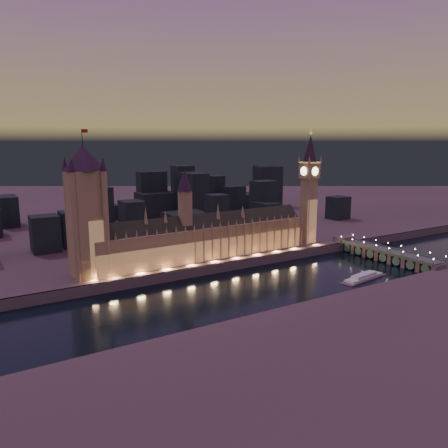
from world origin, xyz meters
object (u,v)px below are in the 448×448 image
river_boat (364,277)px  westminster_bridge (382,254)px  victoria_tower (86,205)px  elizabeth_tower (309,180)px  palace_of_westminster (206,238)px

river_boat → westminster_bridge: bearing=27.7°
westminster_bridge → river_boat: 67.89m
victoria_tower → elizabeth_tower: size_ratio=0.97×
westminster_bridge → elizabeth_tower: bearing=117.4°
westminster_bridge → victoria_tower: bearing=165.5°
elizabeth_tower → westminster_bridge: 98.48m
elizabeth_tower → westminster_bridge: elizabeth_tower is taller
westminster_bridge → river_boat: westminster_bridge is taller
elizabeth_tower → river_boat: bearing=-105.1°
victoria_tower → river_boat: victoria_tower is taller
elizabeth_tower → victoria_tower: bearing=-180.0°
elizabeth_tower → river_boat: elizabeth_tower is taller
palace_of_westminster → westminster_bridge: (151.63, -65.21, -20.38)m
palace_of_westminster → westminster_bridge: 166.31m
westminster_bridge → palace_of_westminster: bearing=156.7°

